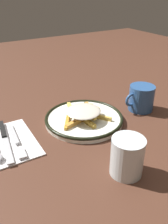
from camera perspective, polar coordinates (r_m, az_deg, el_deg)
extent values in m
plane|color=#4A2B1E|center=(0.78, 0.00, -2.25)|extent=(2.60, 2.60, 0.00)
cylinder|color=white|center=(0.77, 0.00, -1.78)|extent=(0.25, 0.25, 0.01)
torus|color=black|center=(0.77, 0.00, -1.31)|extent=(0.25, 0.25, 0.01)
cube|color=gold|center=(0.75, 0.48, -0.50)|extent=(0.03, 0.08, 0.01)
cube|color=gold|center=(0.76, 3.33, -1.07)|extent=(0.06, 0.08, 0.01)
cube|color=gold|center=(0.73, -1.63, -2.28)|extent=(0.09, 0.04, 0.01)
cube|color=gold|center=(0.76, -1.75, -1.33)|extent=(0.05, 0.05, 0.01)
cube|color=gold|center=(0.77, -0.28, -1.03)|extent=(0.02, 0.07, 0.01)
cube|color=#EABA54|center=(0.80, -3.06, 0.60)|extent=(0.04, 0.09, 0.01)
cube|color=gold|center=(0.78, -0.64, -0.23)|extent=(0.06, 0.05, 0.01)
cube|color=gold|center=(0.74, -4.17, -2.07)|extent=(0.06, 0.08, 0.01)
cube|color=#E2C762|center=(0.81, 0.95, 0.65)|extent=(0.06, 0.06, 0.01)
cube|color=#E3B267|center=(0.77, 0.03, -1.05)|extent=(0.06, 0.04, 0.01)
cube|color=gold|center=(0.81, 1.22, 1.00)|extent=(0.03, 0.07, 0.01)
cube|color=#F2B75C|center=(0.77, 0.32, 0.53)|extent=(0.06, 0.06, 0.01)
cube|color=gold|center=(0.74, 0.39, -2.10)|extent=(0.02, 0.09, 0.01)
cube|color=#EBC255|center=(0.77, 1.29, 0.38)|extent=(0.07, 0.02, 0.01)
cube|color=gold|center=(0.76, 1.06, -0.31)|extent=(0.09, 0.02, 0.01)
ellipsoid|color=beige|center=(0.74, -0.16, 0.22)|extent=(0.13, 0.13, 0.02)
cube|color=#21602F|center=(0.72, 0.89, -0.58)|extent=(0.00, 0.00, 0.00)
cube|color=#266236|center=(0.76, -0.77, 1.03)|extent=(0.00, 0.00, 0.00)
cube|color=#2A592F|center=(0.74, -0.91, 0.46)|extent=(0.00, 0.00, 0.00)
cube|color=#305B29|center=(0.79, 0.14, 2.37)|extent=(0.00, 0.00, 0.00)
cube|color=#2D6F35|center=(0.76, 1.56, 1.13)|extent=(0.00, 0.00, 0.00)
cube|color=white|center=(0.71, -18.22, -6.90)|extent=(0.16, 0.21, 0.01)
cube|color=silver|center=(0.73, -16.47, -4.96)|extent=(0.02, 0.11, 0.01)
cube|color=silver|center=(0.65, -14.73, -9.45)|extent=(0.03, 0.05, 0.00)
cube|color=black|center=(0.75, -18.87, -3.92)|extent=(0.03, 0.09, 0.01)
cube|color=silver|center=(0.67, -17.81, -8.61)|extent=(0.03, 0.12, 0.00)
cylinder|color=silver|center=(0.56, 10.24, -10.40)|extent=(0.08, 0.08, 0.09)
cylinder|color=#2B5490|center=(0.85, 13.53, 3.29)|extent=(0.09, 0.09, 0.09)
torus|color=#2B5490|center=(0.82, 11.18, 2.87)|extent=(0.05, 0.01, 0.05)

